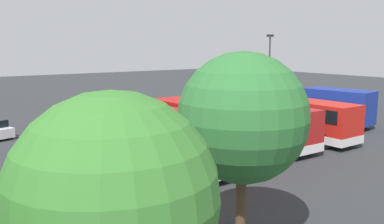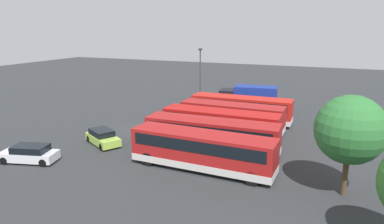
{
  "view_description": "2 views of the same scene",
  "coord_description": "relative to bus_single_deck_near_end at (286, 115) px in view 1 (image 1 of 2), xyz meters",
  "views": [
    {
      "loc": [
        16.64,
        29.75,
        6.9
      ],
      "look_at": [
        -1.41,
        4.67,
        1.89
      ],
      "focal_mm": 38.43,
      "sensor_mm": 36.0,
      "label": 1
    },
    {
      "loc": [
        30.28,
        18.67,
        10.84
      ],
      "look_at": [
        -2.22,
        4.72,
        1.98
      ],
      "focal_mm": 31.93,
      "sensor_mm": 36.0,
      "label": 2
    }
  ],
  "objects": [
    {
      "name": "bus_single_deck_fifth",
      "position": [
        14.62,
        0.91,
        -0.0
      ],
      "size": [
        2.89,
        11.46,
        2.95
      ],
      "color": "#A51919",
      "rests_on": "ground"
    },
    {
      "name": "waste_bin_yellow",
      "position": [
        4.99,
        -9.14,
        -1.15
      ],
      "size": [
        0.6,
        0.6,
        0.95
      ],
      "primitive_type": "cylinder",
      "color": "#333338",
      "rests_on": "ground"
    },
    {
      "name": "bus_single_deck_fourth",
      "position": [
        10.82,
        0.26,
        0.0
      ],
      "size": [
        2.94,
        11.94,
        2.95
      ],
      "color": "#A51919",
      "rests_on": "ground"
    },
    {
      "name": "lamp_post_tall",
      "position": [
        -5.9,
        -7.52,
        3.04
      ],
      "size": [
        0.7,
        0.3,
        7.98
      ],
      "color": "#38383D",
      "rests_on": "ground"
    },
    {
      "name": "tree_leftmost",
      "position": [
        14.78,
        11.04,
        2.88
      ],
      "size": [
        4.45,
        4.45,
        6.74
      ],
      "color": "#4C3823",
      "rests_on": "ground"
    },
    {
      "name": "box_truck_blue",
      "position": [
        -6.31,
        -0.62,
        0.08
      ],
      "size": [
        3.49,
        7.77,
        3.2
      ],
      "color": "navy",
      "rests_on": "ground"
    },
    {
      "name": "car_small_green",
      "position": [
        12.88,
        -9.89,
        -0.92
      ],
      "size": [
        3.53,
        4.46,
        1.43
      ],
      "color": "#A5D14C",
      "rests_on": "ground"
    },
    {
      "name": "bus_single_deck_second",
      "position": [
        3.92,
        0.06,
        -0.0
      ],
      "size": [
        2.69,
        10.98,
        2.95
      ],
      "color": "#A51919",
      "rests_on": "ground"
    },
    {
      "name": "tree_midright",
      "position": [
        20.93,
        14.11,
        2.41
      ],
      "size": [
        4.13,
        4.13,
        6.1
      ],
      "color": "#4C3823",
      "rests_on": "ground"
    },
    {
      "name": "bus_single_deck_near_end",
      "position": [
        0.0,
        0.0,
        0.0
      ],
      "size": [
        2.74,
        11.61,
        2.95
      ],
      "color": "red",
      "rests_on": "ground"
    },
    {
      "name": "bus_single_deck_third",
      "position": [
        7.3,
        -0.07,
        -0.0
      ],
      "size": [
        2.67,
        11.47,
        2.95
      ],
      "color": "#B71411",
      "rests_on": "ground"
    },
    {
      "name": "ground_plane",
      "position": [
        7.44,
        -8.7,
        -1.62
      ],
      "size": [
        140.0,
        140.0,
        0.0
      ],
      "primitive_type": "plane",
      "color": "#2D3033"
    }
  ]
}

